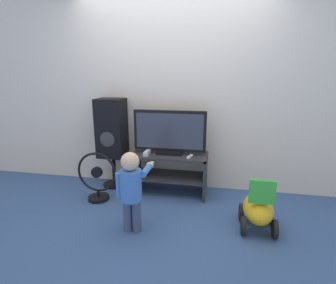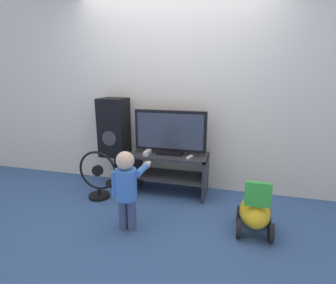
{
  "view_description": "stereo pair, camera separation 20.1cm",
  "coord_description": "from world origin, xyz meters",
  "views": [
    {
      "loc": [
        0.59,
        -2.92,
        1.52
      ],
      "look_at": [
        0.0,
        0.13,
        0.71
      ],
      "focal_mm": 28.0,
      "sensor_mm": 36.0,
      "label": 1
    },
    {
      "loc": [
        0.79,
        -2.87,
        1.52
      ],
      "look_at": [
        0.0,
        0.13,
        0.71
      ],
      "focal_mm": 28.0,
      "sensor_mm": 36.0,
      "label": 2
    }
  ],
  "objects": [
    {
      "name": "child",
      "position": [
        -0.2,
        -0.7,
        0.48
      ],
      "size": [
        0.31,
        0.47,
        0.82
      ],
      "color": "#3F4C72",
      "rests_on": "ground_plane"
    },
    {
      "name": "game_console",
      "position": [
        -0.27,
        0.14,
        0.56
      ],
      "size": [
        0.05,
        0.18,
        0.05
      ],
      "color": "white",
      "rests_on": "tv_stand"
    },
    {
      "name": "wall_back",
      "position": [
        0.0,
        0.52,
        1.3
      ],
      "size": [
        10.0,
        0.06,
        2.6
      ],
      "color": "silver",
      "rests_on": "ground_plane"
    },
    {
      "name": "ground_plane",
      "position": [
        0.0,
        0.0,
        0.0
      ],
      "size": [
        16.0,
        16.0,
        0.0
      ],
      "primitive_type": "plane",
      "color": "#38568C"
    },
    {
      "name": "ride_on_toy",
      "position": [
        1.03,
        -0.44,
        0.22
      ],
      "size": [
        0.33,
        0.48,
        0.58
      ],
      "color": "gold",
      "rests_on": "ground_plane"
    },
    {
      "name": "tv_stand",
      "position": [
        0.0,
        0.22,
        0.34
      ],
      "size": [
        0.96,
        0.44,
        0.53
      ],
      "color": "#2D2D33",
      "rests_on": "ground_plane"
    },
    {
      "name": "remote_primary",
      "position": [
        0.27,
        0.13,
        0.54
      ],
      "size": [
        0.07,
        0.13,
        0.03
      ],
      "color": "white",
      "rests_on": "tv_stand"
    },
    {
      "name": "speaker_tower",
      "position": [
        -0.8,
        0.31,
        0.79
      ],
      "size": [
        0.36,
        0.33,
        1.21
      ],
      "color": "black",
      "rests_on": "ground_plane"
    },
    {
      "name": "television",
      "position": [
        0.0,
        0.24,
        0.8
      ],
      "size": [
        0.92,
        0.2,
        0.56
      ],
      "color": "black",
      "rests_on": "tv_stand"
    },
    {
      "name": "floor_fan",
      "position": [
        -0.83,
        -0.15,
        0.27
      ],
      "size": [
        0.5,
        0.26,
        0.61
      ],
      "color": "black",
      "rests_on": "ground_plane"
    }
  ]
}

